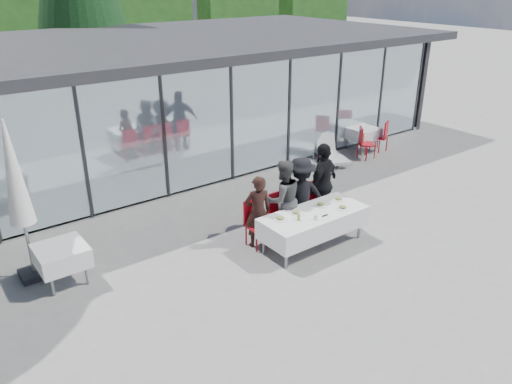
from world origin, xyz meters
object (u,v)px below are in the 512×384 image
Objects in this scene: diner_chair_d at (320,199)px; spare_table_right at (363,134)px; diner_c at (301,195)px; lounger at (330,152)px; plate_extra at (343,207)px; plate_b at (296,212)px; dining_table at (313,222)px; folded_eyeglasses at (325,216)px; diner_d at (323,184)px; diner_b at (283,199)px; spare_table_left at (62,256)px; spare_chair_a at (364,141)px; juice_bottle at (299,217)px; plate_d at (339,199)px; plate_c at (321,205)px; diner_chair_b at (280,212)px; plate_a at (281,218)px; diner_chair_c at (298,206)px; market_umbrella at (15,182)px; diner_a at (258,212)px; diner_chair_a at (256,221)px; spare_chair_b at (382,135)px.

spare_table_right is at bearing 31.86° from diner_chair_d.
diner_c reaches higher than lounger.
diner_c is at bearing 112.03° from plate_extra.
spare_table_right is at bearing 30.54° from plate_b.
folded_eyeglasses is at bearing -73.17° from dining_table.
dining_table is 1.22× the size of diner_d.
diner_chair_d is at bearing -165.21° from diner_b.
diner_b is 2.00× the size of spare_table_left.
juice_bottle is at bearing -149.83° from spare_chair_a.
diner_chair_d is at bearing -9.78° from spare_table_left.
plate_d is (0.84, 0.14, 0.24)m from dining_table.
folded_eyeglasses is at bearing -123.42° from plate_c.
diner_chair_b is at bearing 75.17° from juice_bottle.
diner_chair_b is at bearing 50.82° from plate_a.
diner_chair_c is at bearing 49.07° from juice_bottle.
diner_b is at bearing -18.39° from market_umbrella.
diner_chair_c reaches higher than juice_bottle.
diner_a is at bearing 119.46° from juice_bottle.
plate_a reaches higher than lounger.
diner_chair_d is at bearing 0.00° from diner_chair_c.
diner_b is at bearing -161.99° from diner_a.
dining_table is 17.04× the size of juice_bottle.
folded_eyeglasses is 0.14× the size of spare_chair_a.
spare_chair_a is at bearing -139.87° from diner_a.
plate_d is at bearing 66.19° from diner_d.
diner_a is at bearing 149.41° from plate_extra.
plate_extra is 0.32× the size of spare_table_right.
diner_c reaches higher than plate_a.
diner_chair_a is at bearing 105.81° from plate_a.
market_umbrella is at bearing -172.73° from spare_table_right.
market_umbrella is at bearing 156.16° from plate_extra.
spare_chair_b is at bearing -43.77° from spare_table_right.
plate_b is 0.28× the size of spare_chair_a.
plate_b is (-0.32, 0.18, 0.24)m from dining_table.
lounger is at bearing 42.87° from plate_c.
plate_b is at bearing -154.30° from spare_chair_b.
diner_chair_c is at bearing -160.62° from diner_b.
plate_a is 0.19× the size of lounger.
dining_table is at bearing -39.67° from diner_chair_a.
diner_d is (1.78, -0.07, 0.39)m from diner_chair_a.
diner_chair_b is 1.13× the size of spare_table_left.
plate_a is at bearing 167.65° from dining_table.
diner_chair_c is 0.65m from plate_c.
diner_d is 6.76× the size of plate_d.
diner_d is 2.16× the size of spare_table_left.
dining_table is at bearing -30.07° from plate_b.
diner_b is at bearing 73.83° from juice_bottle.
plate_d is at bearing -16.01° from spare_table_left.
diner_chair_b is 1.13× the size of spare_table_right.
spare_table_left is (-3.79, 1.52, -0.22)m from plate_a.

